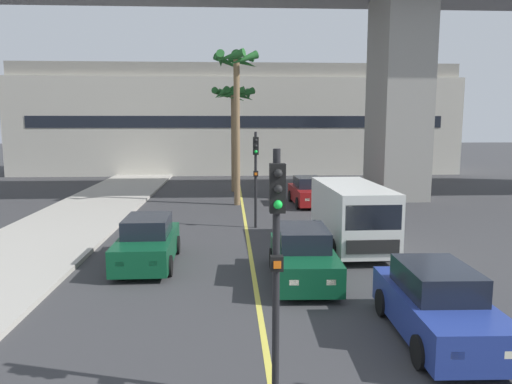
{
  "coord_description": "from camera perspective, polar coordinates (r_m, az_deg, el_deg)",
  "views": [
    {
      "loc": [
        -0.71,
        0.96,
        4.61
      ],
      "look_at": [
        0.0,
        14.0,
        2.74
      ],
      "focal_mm": 34.27,
      "sensor_mm": 36.0,
      "label": 1
    }
  ],
  "objects": [
    {
      "name": "lane_stripe_center",
      "position": [
        23.51,
        -1.33,
        -3.14
      ],
      "size": [
        0.14,
        56.0,
        0.01
      ],
      "primitive_type": "cube",
      "color": "#DBCC4C",
      "rests_on": "ground"
    },
    {
      "name": "palm_tree_near_median",
      "position": [
        32.48,
        -2.59,
        9.73
      ],
      "size": [
        2.93,
        2.98,
        6.95
      ],
      "color": "brown",
      "rests_on": "ground"
    },
    {
      "name": "delivery_van",
      "position": [
        18.14,
        11.09,
        -2.55
      ],
      "size": [
        2.22,
        5.28,
        2.36
      ],
      "color": "silver",
      "rests_on": "ground"
    },
    {
      "name": "traffic_light_median_far",
      "position": [
        21.1,
        -0.03,
        3.01
      ],
      "size": [
        0.24,
        0.37,
        4.2
      ],
      "color": "black",
      "rests_on": "ground"
    },
    {
      "name": "car_queue_front",
      "position": [
        27.52,
        6.14,
        -0.01
      ],
      "size": [
        1.95,
        4.16,
        1.56
      ],
      "color": "maroon",
      "rests_on": "ground"
    },
    {
      "name": "palm_tree_mid_median",
      "position": [
        27.15,
        -2.31,
        12.77
      ],
      "size": [
        2.58,
        2.72,
        8.49
      ],
      "color": "brown",
      "rests_on": "ground"
    },
    {
      "name": "car_queue_second",
      "position": [
        16.33,
        -12.55,
        -5.81
      ],
      "size": [
        1.87,
        4.12,
        1.56
      ],
      "color": "#0C4728",
      "rests_on": "ground"
    },
    {
      "name": "traffic_light_median_near",
      "position": [
        7.75,
        2.42,
        -5.99
      ],
      "size": [
        0.24,
        0.37,
        4.2
      ],
      "color": "black",
      "rests_on": "ground"
    },
    {
      "name": "car_queue_fourth",
      "position": [
        14.44,
        5.52,
        -7.49
      ],
      "size": [
        1.94,
        4.15,
        1.56
      ],
      "color": "#0C4728",
      "rests_on": "ground"
    },
    {
      "name": "pier_building_backdrop",
      "position": [
        45.97,
        -2.26,
        8.33
      ],
      "size": [
        39.32,
        8.04,
        9.63
      ],
      "color": "beige",
      "rests_on": "ground"
    },
    {
      "name": "car_queue_third",
      "position": [
        11.4,
        20.4,
        -12.31
      ],
      "size": [
        1.92,
        4.15,
        1.56
      ],
      "color": "navy",
      "rests_on": "ground"
    }
  ]
}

